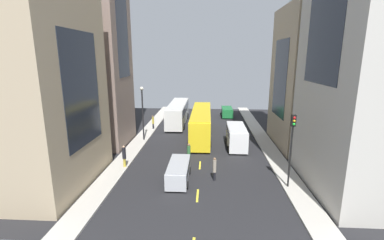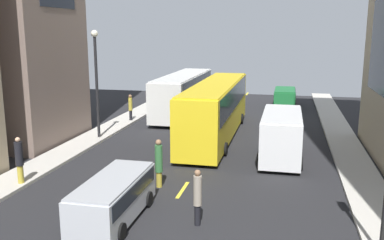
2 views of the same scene
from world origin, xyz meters
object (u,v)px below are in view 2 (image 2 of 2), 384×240
delivery_van_white (281,132)px  pedestrian_crossing_near (198,196)px  streetcar_yellow (216,105)px  pedestrian_walking_far (130,106)px  pedestrian_waiting_curb (19,159)px  pedestrian_crossing_mid (159,162)px  car_green_0 (285,96)px  city_bus_white (184,91)px  car_silver_1 (114,196)px

delivery_van_white → pedestrian_crossing_near: bearing=-107.2°
streetcar_yellow → pedestrian_walking_far: size_ratio=7.02×
pedestrian_waiting_curb → pedestrian_crossing_mid: (6.14, 1.26, -0.10)m
pedestrian_crossing_mid → pedestrian_walking_far: bearing=179.7°
streetcar_yellow → pedestrian_walking_far: 7.87m
car_green_0 → pedestrian_waiting_curb: (-11.40, -23.75, 0.32)m
streetcar_yellow → city_bus_white: bearing=119.3°
delivery_van_white → city_bus_white: bearing=126.1°
car_green_0 → car_silver_1: size_ratio=0.94×
streetcar_yellow → pedestrian_waiting_curb: size_ratio=6.53×
city_bus_white → pedestrian_walking_far: size_ratio=6.00×
pedestrian_walking_far → pedestrian_waiting_curb: size_ratio=0.93×
city_bus_white → pedestrian_crossing_near: bearing=-74.9°
city_bus_white → pedestrian_crossing_near: 20.98m
car_silver_1 → pedestrian_crossing_near: 3.12m
pedestrian_waiting_curb → city_bus_white: bearing=-5.5°
pedestrian_walking_far → pedestrian_waiting_curb: pedestrian_waiting_curb is taller
city_bus_white → car_green_0: (8.24, 5.65, -1.04)m
delivery_van_white → car_green_0: bearing=89.9°
car_green_0 → pedestrian_crossing_mid: pedestrian_crossing_mid is taller
city_bus_white → pedestrian_crossing_mid: city_bus_white is taller
streetcar_yellow → pedestrian_walking_far: bearing=156.7°
car_silver_1 → pedestrian_crossing_mid: size_ratio=2.12×
pedestrian_waiting_curb → pedestrian_crossing_near: bearing=-99.5°
city_bus_white → pedestrian_walking_far: 5.14m
car_green_0 → pedestrian_crossing_mid: size_ratio=1.99×
pedestrian_walking_far → car_silver_1: bearing=119.7°
pedestrian_walking_far → pedestrian_crossing_near: 18.51m
city_bus_white → pedestrian_waiting_curb: (-3.16, -18.10, -0.73)m
car_silver_1 → pedestrian_walking_far: bearing=108.7°
pedestrian_crossing_near → car_green_0: bearing=35.2°
streetcar_yellow → car_green_0: streetcar_yellow is taller
pedestrian_crossing_near → car_silver_1: bearing=135.9°
streetcar_yellow → pedestrian_waiting_curb: (-7.09, -11.11, -0.84)m
car_green_0 → car_silver_1: (-5.89, -26.13, -0.01)m
delivery_van_white → pedestrian_crossing_mid: (-5.25, -5.54, -0.34)m
pedestrian_crossing_near → pedestrian_waiting_curb: bearing=117.4°
pedestrian_crossing_near → pedestrian_walking_far: bearing=69.4°
car_green_0 → city_bus_white: bearing=-145.6°
city_bus_white → pedestrian_crossing_mid: 17.12m
pedestrian_walking_far → delivery_van_white: bearing=158.2°
city_bus_white → pedestrian_crossing_mid: (2.98, -16.84, -0.83)m
car_silver_1 → pedestrian_waiting_curb: (-5.51, 2.38, 0.32)m
delivery_van_white → pedestrian_waiting_curb: size_ratio=2.66×
pedestrian_waiting_curb → streetcar_yellow: bearing=-28.1°
streetcar_yellow → pedestrian_waiting_curb: 13.20m
city_bus_white → car_green_0: city_bus_white is taller
pedestrian_waiting_curb → delivery_van_white: bearing=-54.7°
car_silver_1 → pedestrian_crossing_near: bearing=4.5°
delivery_van_white → car_silver_1: (-5.88, -9.18, -0.56)m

